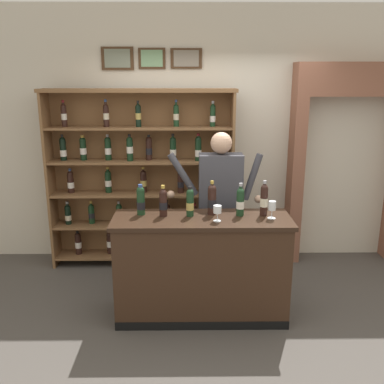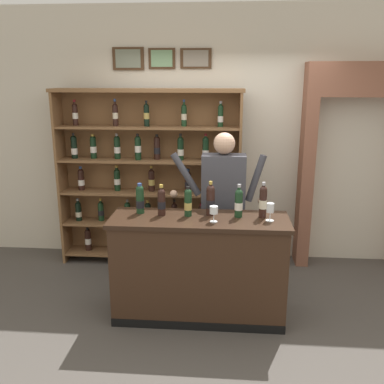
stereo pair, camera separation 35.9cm
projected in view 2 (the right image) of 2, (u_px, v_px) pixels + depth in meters
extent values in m
cube|color=#47423D|center=(215.00, 316.00, 4.10)|extent=(14.00, 14.00, 0.02)
cube|color=beige|center=(221.00, 137.00, 5.19)|extent=(12.00, 0.16, 3.03)
cube|color=#422B19|center=(128.00, 59.00, 4.95)|extent=(0.37, 0.02, 0.26)
cube|color=slate|center=(128.00, 59.00, 4.93)|extent=(0.30, 0.01, 0.21)
cube|color=#422B19|center=(162.00, 59.00, 4.92)|extent=(0.31, 0.02, 0.23)
cube|color=gray|center=(162.00, 58.00, 4.90)|extent=(0.25, 0.01, 0.19)
cube|color=#422B19|center=(196.00, 58.00, 4.89)|extent=(0.36, 0.02, 0.23)
cube|color=slate|center=(196.00, 58.00, 4.87)|extent=(0.29, 0.01, 0.18)
cube|color=brown|center=(62.00, 178.00, 5.11)|extent=(0.03, 0.32, 2.10)
cube|color=brown|center=(239.00, 181.00, 4.95)|extent=(0.03, 0.32, 2.10)
cube|color=brown|center=(151.00, 176.00, 5.18)|extent=(2.15, 0.02, 2.10)
cube|color=brown|center=(151.00, 253.00, 5.28)|extent=(2.09, 0.30, 0.02)
cylinder|color=black|center=(88.00, 241.00, 5.31)|extent=(0.08, 0.08, 0.23)
sphere|color=black|center=(88.00, 232.00, 5.28)|extent=(0.07, 0.07, 0.07)
cylinder|color=black|center=(87.00, 230.00, 5.27)|extent=(0.03, 0.03, 0.06)
cylinder|color=black|center=(87.00, 229.00, 5.27)|extent=(0.03, 0.03, 0.03)
cylinder|color=silver|center=(88.00, 241.00, 5.31)|extent=(0.08, 0.08, 0.07)
cylinder|color=black|center=(119.00, 242.00, 5.29)|extent=(0.08, 0.08, 0.23)
sphere|color=black|center=(118.00, 232.00, 5.26)|extent=(0.07, 0.07, 0.07)
cylinder|color=black|center=(118.00, 230.00, 5.25)|extent=(0.03, 0.03, 0.07)
cylinder|color=#B79338|center=(118.00, 228.00, 5.25)|extent=(0.04, 0.04, 0.03)
cylinder|color=silver|center=(119.00, 241.00, 5.29)|extent=(0.08, 0.08, 0.07)
cylinder|color=#19381E|center=(152.00, 242.00, 5.27)|extent=(0.08, 0.08, 0.24)
sphere|color=#19381E|center=(152.00, 233.00, 5.24)|extent=(0.07, 0.07, 0.07)
cylinder|color=#19381E|center=(152.00, 231.00, 5.23)|extent=(0.03, 0.03, 0.07)
cylinder|color=navy|center=(152.00, 229.00, 5.22)|extent=(0.03, 0.03, 0.03)
cylinder|color=black|center=(152.00, 244.00, 5.27)|extent=(0.08, 0.08, 0.08)
cylinder|color=black|center=(187.00, 243.00, 5.24)|extent=(0.08, 0.08, 0.23)
sphere|color=black|center=(187.00, 234.00, 5.20)|extent=(0.07, 0.07, 0.07)
cylinder|color=black|center=(187.00, 232.00, 5.20)|extent=(0.03, 0.03, 0.06)
cylinder|color=#B79338|center=(187.00, 231.00, 5.19)|extent=(0.04, 0.04, 0.03)
cylinder|color=black|center=(187.00, 245.00, 5.24)|extent=(0.08, 0.08, 0.07)
cylinder|color=black|center=(214.00, 247.00, 5.15)|extent=(0.08, 0.08, 0.22)
sphere|color=black|center=(214.00, 237.00, 5.12)|extent=(0.07, 0.07, 0.07)
cylinder|color=black|center=(214.00, 235.00, 5.11)|extent=(0.03, 0.03, 0.08)
cylinder|color=maroon|center=(214.00, 233.00, 5.10)|extent=(0.04, 0.04, 0.03)
cylinder|color=beige|center=(214.00, 248.00, 5.16)|extent=(0.08, 0.08, 0.07)
cube|color=brown|center=(150.00, 223.00, 5.17)|extent=(2.09, 0.30, 0.03)
cylinder|color=black|center=(79.00, 213.00, 5.22)|extent=(0.07, 0.07, 0.20)
sphere|color=black|center=(78.00, 205.00, 5.19)|extent=(0.07, 0.07, 0.07)
cylinder|color=black|center=(78.00, 202.00, 5.18)|extent=(0.03, 0.03, 0.08)
cylinder|color=#99999E|center=(78.00, 199.00, 5.17)|extent=(0.04, 0.04, 0.03)
cylinder|color=beige|center=(79.00, 214.00, 5.22)|extent=(0.07, 0.07, 0.06)
cylinder|color=#19381E|center=(101.00, 213.00, 5.22)|extent=(0.07, 0.07, 0.20)
sphere|color=#19381E|center=(101.00, 205.00, 5.19)|extent=(0.07, 0.07, 0.07)
cylinder|color=#19381E|center=(100.00, 202.00, 5.19)|extent=(0.03, 0.03, 0.08)
cylinder|color=#B79338|center=(100.00, 200.00, 5.18)|extent=(0.03, 0.03, 0.03)
cylinder|color=black|center=(101.00, 213.00, 5.22)|extent=(0.07, 0.07, 0.06)
cylinder|color=#19381E|center=(128.00, 213.00, 5.19)|extent=(0.07, 0.07, 0.20)
sphere|color=#19381E|center=(127.00, 205.00, 5.17)|extent=(0.07, 0.07, 0.07)
cylinder|color=#19381E|center=(127.00, 203.00, 5.16)|extent=(0.03, 0.03, 0.07)
cylinder|color=#99999E|center=(127.00, 201.00, 5.15)|extent=(0.03, 0.03, 0.03)
cylinder|color=silver|center=(128.00, 214.00, 5.20)|extent=(0.07, 0.07, 0.06)
cylinder|color=black|center=(148.00, 214.00, 5.16)|extent=(0.07, 0.07, 0.20)
sphere|color=black|center=(148.00, 205.00, 5.14)|extent=(0.07, 0.07, 0.07)
cylinder|color=black|center=(148.00, 203.00, 5.13)|extent=(0.03, 0.03, 0.07)
cylinder|color=#B79338|center=(148.00, 201.00, 5.12)|extent=(0.03, 0.03, 0.03)
cylinder|color=silver|center=(148.00, 216.00, 5.17)|extent=(0.07, 0.07, 0.06)
cylinder|color=black|center=(174.00, 215.00, 5.14)|extent=(0.07, 0.07, 0.20)
sphere|color=black|center=(174.00, 206.00, 5.11)|extent=(0.07, 0.07, 0.07)
cylinder|color=black|center=(174.00, 203.00, 5.10)|extent=(0.03, 0.03, 0.08)
cylinder|color=black|center=(174.00, 201.00, 5.09)|extent=(0.03, 0.03, 0.03)
cylinder|color=black|center=(174.00, 214.00, 5.14)|extent=(0.07, 0.07, 0.07)
cylinder|color=black|center=(201.00, 217.00, 5.06)|extent=(0.07, 0.07, 0.20)
sphere|color=black|center=(201.00, 208.00, 5.04)|extent=(0.07, 0.07, 0.07)
cylinder|color=black|center=(201.00, 206.00, 5.03)|extent=(0.03, 0.03, 0.07)
cylinder|color=maroon|center=(201.00, 204.00, 5.02)|extent=(0.04, 0.04, 0.03)
cylinder|color=silver|center=(201.00, 217.00, 5.07)|extent=(0.07, 0.07, 0.06)
cylinder|color=black|center=(225.00, 215.00, 5.10)|extent=(0.07, 0.07, 0.21)
sphere|color=black|center=(226.00, 207.00, 5.07)|extent=(0.07, 0.07, 0.07)
cylinder|color=black|center=(226.00, 204.00, 5.06)|extent=(0.03, 0.03, 0.07)
cylinder|color=#99999E|center=(226.00, 202.00, 5.05)|extent=(0.03, 0.03, 0.03)
cylinder|color=silver|center=(225.00, 217.00, 5.10)|extent=(0.07, 0.07, 0.07)
cube|color=brown|center=(150.00, 193.00, 5.07)|extent=(2.09, 0.30, 0.02)
cylinder|color=black|center=(81.00, 181.00, 5.12)|extent=(0.07, 0.07, 0.22)
sphere|color=black|center=(81.00, 172.00, 5.09)|extent=(0.07, 0.07, 0.07)
cylinder|color=black|center=(80.00, 170.00, 5.08)|extent=(0.03, 0.03, 0.07)
cylinder|color=navy|center=(80.00, 167.00, 5.08)|extent=(0.03, 0.03, 0.03)
cylinder|color=silver|center=(81.00, 182.00, 5.12)|extent=(0.08, 0.08, 0.07)
cylinder|color=black|center=(117.00, 181.00, 5.09)|extent=(0.07, 0.07, 0.22)
sphere|color=black|center=(117.00, 172.00, 5.06)|extent=(0.07, 0.07, 0.07)
cylinder|color=black|center=(117.00, 169.00, 5.05)|extent=(0.03, 0.03, 0.08)
cylinder|color=#B79338|center=(117.00, 166.00, 5.05)|extent=(0.04, 0.04, 0.03)
cylinder|color=silver|center=(117.00, 181.00, 5.09)|extent=(0.08, 0.08, 0.07)
cylinder|color=black|center=(152.00, 182.00, 5.07)|extent=(0.07, 0.07, 0.22)
sphere|color=black|center=(151.00, 173.00, 5.04)|extent=(0.07, 0.07, 0.07)
cylinder|color=black|center=(151.00, 170.00, 5.03)|extent=(0.03, 0.03, 0.08)
cylinder|color=#B79338|center=(151.00, 167.00, 5.02)|extent=(0.03, 0.03, 0.03)
cylinder|color=tan|center=(152.00, 182.00, 5.07)|extent=(0.08, 0.08, 0.07)
cylinder|color=black|center=(188.00, 184.00, 5.00)|extent=(0.07, 0.07, 0.21)
sphere|color=black|center=(188.00, 175.00, 4.98)|extent=(0.07, 0.07, 0.07)
cylinder|color=black|center=(188.00, 172.00, 4.97)|extent=(0.03, 0.03, 0.08)
cylinder|color=navy|center=(188.00, 170.00, 4.96)|extent=(0.04, 0.04, 0.03)
cylinder|color=black|center=(188.00, 184.00, 5.01)|extent=(0.08, 0.08, 0.07)
cylinder|color=#19381E|center=(219.00, 185.00, 4.95)|extent=(0.07, 0.07, 0.21)
sphere|color=#19381E|center=(219.00, 175.00, 4.92)|extent=(0.07, 0.07, 0.07)
cylinder|color=#19381E|center=(219.00, 173.00, 4.91)|extent=(0.03, 0.03, 0.07)
cylinder|color=navy|center=(219.00, 171.00, 4.91)|extent=(0.03, 0.03, 0.03)
cylinder|color=black|center=(219.00, 186.00, 4.95)|extent=(0.08, 0.08, 0.07)
cube|color=brown|center=(149.00, 161.00, 4.97)|extent=(2.09, 0.30, 0.02)
cylinder|color=black|center=(74.00, 149.00, 5.02)|extent=(0.07, 0.07, 0.23)
sphere|color=black|center=(73.00, 139.00, 4.99)|extent=(0.07, 0.07, 0.07)
cylinder|color=black|center=(73.00, 136.00, 4.98)|extent=(0.03, 0.03, 0.07)
cylinder|color=black|center=(73.00, 134.00, 4.98)|extent=(0.03, 0.03, 0.03)
cylinder|color=silver|center=(74.00, 151.00, 5.03)|extent=(0.07, 0.07, 0.07)
cylinder|color=black|center=(93.00, 149.00, 5.02)|extent=(0.07, 0.07, 0.23)
sphere|color=black|center=(93.00, 139.00, 4.99)|extent=(0.07, 0.07, 0.07)
cylinder|color=black|center=(93.00, 137.00, 4.98)|extent=(0.03, 0.03, 0.06)
cylinder|color=#B79338|center=(93.00, 135.00, 4.98)|extent=(0.04, 0.04, 0.03)
cylinder|color=silver|center=(93.00, 149.00, 5.02)|extent=(0.07, 0.07, 0.07)
cylinder|color=black|center=(117.00, 149.00, 5.00)|extent=(0.07, 0.07, 0.23)
sphere|color=black|center=(117.00, 139.00, 4.97)|extent=(0.07, 0.07, 0.07)
cylinder|color=black|center=(117.00, 137.00, 4.96)|extent=(0.03, 0.03, 0.07)
cylinder|color=#99999E|center=(117.00, 135.00, 4.95)|extent=(0.03, 0.03, 0.03)
cylinder|color=silver|center=(117.00, 150.00, 5.00)|extent=(0.07, 0.07, 0.07)
cylinder|color=black|center=(138.00, 150.00, 4.92)|extent=(0.07, 0.07, 0.24)
sphere|color=black|center=(138.00, 139.00, 4.89)|extent=(0.07, 0.07, 0.07)
cylinder|color=black|center=(138.00, 137.00, 4.88)|extent=(0.03, 0.03, 0.06)
cylinder|color=black|center=(138.00, 135.00, 4.88)|extent=(0.03, 0.03, 0.03)
cylinder|color=silver|center=(138.00, 149.00, 4.92)|extent=(0.07, 0.07, 0.08)
cylinder|color=black|center=(157.00, 150.00, 4.96)|extent=(0.07, 0.07, 0.23)
sphere|color=black|center=(157.00, 139.00, 4.92)|extent=(0.07, 0.07, 0.07)
cylinder|color=black|center=(157.00, 137.00, 4.92)|extent=(0.03, 0.03, 0.06)
cylinder|color=black|center=(157.00, 135.00, 4.91)|extent=(0.03, 0.03, 0.03)
cylinder|color=black|center=(157.00, 151.00, 4.96)|extent=(0.07, 0.07, 0.07)
cylinder|color=black|center=(181.00, 150.00, 4.91)|extent=(0.07, 0.07, 0.23)
sphere|color=black|center=(181.00, 140.00, 4.88)|extent=(0.07, 0.07, 0.07)
cylinder|color=black|center=(180.00, 137.00, 4.87)|extent=(0.03, 0.03, 0.08)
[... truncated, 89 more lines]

